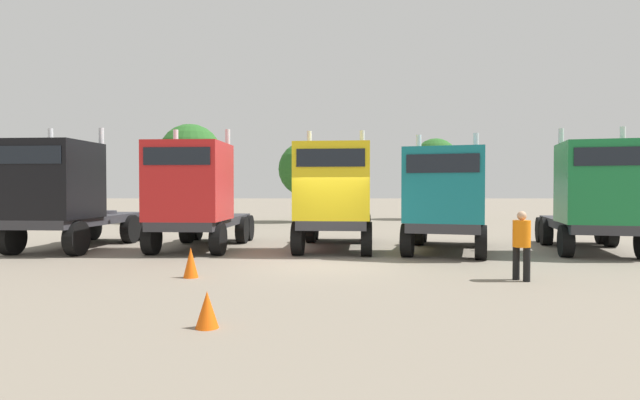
% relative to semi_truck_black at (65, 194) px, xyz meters
% --- Properties ---
extents(ground, '(200.00, 200.00, 0.00)m').
position_rel_semi_truck_black_xyz_m(ground, '(9.09, -3.03, -1.95)').
color(ground, gray).
extents(semi_truck_black, '(2.96, 6.36, 4.31)m').
position_rel_semi_truck_black_xyz_m(semi_truck_black, '(0.00, 0.00, 0.00)').
color(semi_truck_black, '#333338').
rests_on(semi_truck_black, ground).
extents(semi_truck_red, '(2.83, 6.09, 4.28)m').
position_rel_semi_truck_black_xyz_m(semi_truck_red, '(4.49, 0.07, -0.02)').
color(semi_truck_red, '#333338').
rests_on(semi_truck_red, ground).
extents(semi_truck_yellow, '(3.01, 6.50, 4.22)m').
position_rel_semi_truck_black_xyz_m(semi_truck_yellow, '(9.30, 0.08, -0.04)').
color(semi_truck_yellow, '#333338').
rests_on(semi_truck_yellow, ground).
extents(semi_truck_teal, '(4.03, 6.28, 4.02)m').
position_rel_semi_truck_black_xyz_m(semi_truck_teal, '(12.94, -0.67, -0.15)').
color(semi_truck_teal, '#333338').
rests_on(semi_truck_teal, ground).
extents(semi_truck_green, '(3.84, 6.24, 4.22)m').
position_rel_semi_truck_black_xyz_m(semi_truck_green, '(17.86, -0.67, -0.08)').
color(semi_truck_green, '#333338').
rests_on(semi_truck_green, ground).
extents(visitor_in_hivis, '(0.56, 0.56, 1.62)m').
position_rel_semi_truck_black_xyz_m(visitor_in_hivis, '(13.57, -5.54, -1.02)').
color(visitor_in_hivis, black).
rests_on(visitor_in_hivis, ground).
extents(traffic_cone_near, '(0.36, 0.36, 0.57)m').
position_rel_semi_truck_black_xyz_m(traffic_cone_near, '(7.18, -9.65, -1.67)').
color(traffic_cone_near, '#F2590C').
rests_on(traffic_cone_near, ground).
extents(traffic_cone_mid, '(0.36, 0.36, 0.73)m').
position_rel_semi_truck_black_xyz_m(traffic_cone_mid, '(5.75, -5.22, -1.59)').
color(traffic_cone_mid, '#F2590C').
rests_on(traffic_cone_mid, ground).
extents(oak_far_left, '(3.99, 3.99, 6.26)m').
position_rel_semi_truck_black_xyz_m(oak_far_left, '(0.41, 14.86, 2.30)').
color(oak_far_left, '#4C3823').
rests_on(oak_far_left, ground).
extents(oak_far_centre, '(3.50, 3.50, 5.18)m').
position_rel_semi_truck_black_xyz_m(oak_far_centre, '(7.70, 15.38, 1.46)').
color(oak_far_centre, '#4C3823').
rests_on(oak_far_centre, ground).
extents(oak_far_right, '(3.10, 3.10, 5.68)m').
position_rel_semi_truck_black_xyz_m(oak_far_right, '(16.69, 18.31, 2.14)').
color(oak_far_right, '#4C3823').
rests_on(oak_far_right, ground).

